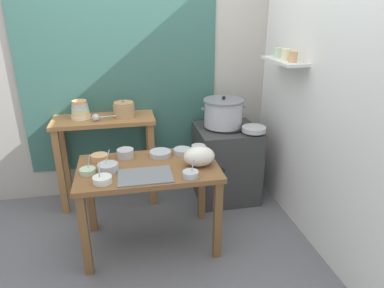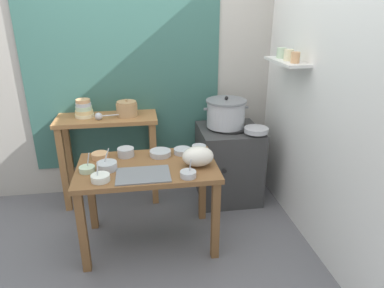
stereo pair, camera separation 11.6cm
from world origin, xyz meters
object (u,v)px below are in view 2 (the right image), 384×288
(bowl_stack_enamel, at_px, (84,109))
(prep_bowl_5, at_px, (87,169))
(prep_bowl_3, at_px, (107,166))
(prep_bowl_4, at_px, (160,153))
(back_shelf_table, at_px, (109,138))
(ladle, at_px, (100,116))
(steamer_pot, at_px, (226,113))
(plastic_bag, at_px, (198,156))
(stove_block, at_px, (228,163))
(prep_bowl_1, at_px, (100,155))
(prep_bowl_6, at_px, (100,177))
(prep_bowl_8, at_px, (188,174))
(prep_table, at_px, (148,178))
(prep_bowl_7, at_px, (183,151))
(serving_tray, at_px, (143,175))
(prep_bowl_0, at_px, (199,148))
(prep_bowl_2, at_px, (126,152))
(wide_pan, at_px, (256,130))
(clay_pot, at_px, (127,109))

(bowl_stack_enamel, height_order, prep_bowl_5, bowl_stack_enamel)
(prep_bowl_3, distance_m, prep_bowl_4, 0.47)
(back_shelf_table, relative_size, ladle, 3.71)
(steamer_pot, relative_size, plastic_bag, 1.79)
(stove_block, relative_size, ladle, 3.01)
(prep_bowl_1, height_order, prep_bowl_6, prep_bowl_6)
(prep_bowl_6, height_order, prep_bowl_8, prep_bowl_8)
(prep_table, xyz_separation_m, plastic_bag, (0.40, -0.06, 0.19))
(prep_bowl_7, bearing_deg, serving_tray, -133.19)
(serving_tray, relative_size, prep_bowl_6, 2.79)
(bowl_stack_enamel, distance_m, prep_bowl_0, 1.19)
(ladle, relative_size, prep_bowl_6, 1.81)
(steamer_pot, distance_m, bowl_stack_enamel, 1.37)
(prep_bowl_2, height_order, prep_bowl_6, prep_bowl_6)
(prep_table, bearing_deg, prep_bowl_6, -148.59)
(wide_pan, bearing_deg, bowl_stack_enamel, 167.46)
(back_shelf_table, height_order, prep_bowl_7, back_shelf_table)
(wide_pan, xyz_separation_m, prep_bowl_0, (-0.59, -0.21, -0.06))
(ladle, relative_size, prep_bowl_0, 2.10)
(ladle, bearing_deg, prep_bowl_4, -44.26)
(back_shelf_table, bearing_deg, prep_bowl_1, -92.52)
(wide_pan, distance_m, prep_bowl_6, 1.54)
(prep_bowl_0, relative_size, prep_bowl_2, 0.89)
(prep_bowl_1, xyz_separation_m, prep_bowl_6, (0.04, -0.41, 0.00))
(stove_block, height_order, ladle, ladle)
(prep_table, xyz_separation_m, prep_bowl_3, (-0.31, -0.03, 0.14))
(prep_bowl_3, bearing_deg, stove_block, 30.43)
(plastic_bag, height_order, prep_bowl_6, plastic_bag)
(prep_bowl_5, bearing_deg, prep_table, 4.95)
(prep_bowl_0, distance_m, prep_bowl_2, 0.63)
(prep_bowl_5, bearing_deg, stove_block, 27.90)
(clay_pot, bearing_deg, prep_bowl_2, -91.41)
(clay_pot, distance_m, prep_bowl_3, 0.85)
(clay_pot, bearing_deg, prep_table, -78.67)
(prep_bowl_4, height_order, prep_bowl_5, prep_bowl_5)
(prep_table, relative_size, prep_bowl_2, 7.93)
(ladle, relative_size, prep_bowl_4, 1.45)
(prep_bowl_5, bearing_deg, prep_bowl_2, 41.76)
(prep_table, distance_m, stove_block, 1.08)
(prep_bowl_0, xyz_separation_m, prep_bowl_7, (-0.15, -0.05, -0.00))
(prep_bowl_3, bearing_deg, prep_bowl_1, 107.55)
(back_shelf_table, height_order, prep_bowl_1, back_shelf_table)
(clay_pot, height_order, prep_bowl_2, clay_pot)
(prep_bowl_2, distance_m, prep_bowl_5, 0.38)
(prep_bowl_1, relative_size, prep_bowl_8, 0.90)
(stove_block, relative_size, prep_bowl_5, 4.83)
(ladle, height_order, prep_bowl_5, ladle)
(prep_bowl_3, xyz_separation_m, prep_bowl_8, (0.60, -0.22, -0.01))
(prep_bowl_4, bearing_deg, steamer_pot, 35.47)
(prep_table, distance_m, plastic_bag, 0.44)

